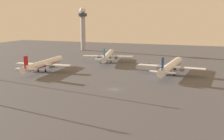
# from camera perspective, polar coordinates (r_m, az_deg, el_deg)

# --- Properties ---
(ground_plane) EXTENTS (416.00, 416.00, 0.00)m
(ground_plane) POSITION_cam_1_polar(r_m,az_deg,el_deg) (117.40, 0.48, -4.05)
(ground_plane) COLOR #4C4C51
(control_tower) EXTENTS (8.00, 8.00, 39.74)m
(control_tower) POSITION_cam_1_polar(r_m,az_deg,el_deg) (259.63, -6.11, 9.18)
(control_tower) COLOR #A8A8B2
(control_tower) RESTS_ON ground
(airplane_taxiway_distant) EXTENTS (33.59, 43.11, 11.05)m
(airplane_taxiway_distant) POSITION_cam_1_polar(r_m,az_deg,el_deg) (161.32, -14.16, 1.24)
(airplane_taxiway_distant) COLOR white
(airplane_taxiway_distant) RESTS_ON ground
(airplane_mid_apron) EXTENTS (36.24, 46.52, 11.93)m
(airplane_mid_apron) POSITION_cam_1_polar(r_m,az_deg,el_deg) (150.07, 12.18, 0.75)
(airplane_mid_apron) COLOR white
(airplane_mid_apron) RESTS_ON ground
(airplane_far_stand) EXTENTS (34.51, 44.02, 11.42)m
(airplane_far_stand) POSITION_cam_1_polar(r_m,az_deg,el_deg) (189.07, -0.86, 2.98)
(airplane_far_stand) COLOR silver
(airplane_far_stand) RESTS_ON ground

